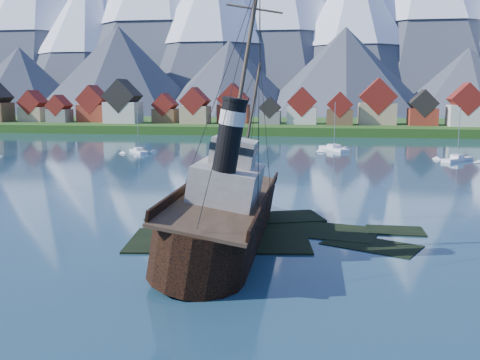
# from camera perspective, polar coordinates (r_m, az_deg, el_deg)

# --- Properties ---
(ground) EXTENTS (1400.00, 1400.00, 0.00)m
(ground) POSITION_cam_1_polar(r_m,az_deg,el_deg) (55.55, 1.25, -6.14)
(ground) COLOR #1C3D50
(ground) RESTS_ON ground
(shoal) EXTENTS (31.71, 21.24, 1.14)m
(shoal) POSITION_cam_1_polar(r_m,az_deg,el_deg) (57.50, 3.31, -5.98)
(shoal) COLOR black
(shoal) RESTS_ON ground
(shore_bank) EXTENTS (600.00, 80.00, 3.20)m
(shore_bank) POSITION_cam_1_polar(r_m,az_deg,el_deg) (223.65, 7.31, 5.42)
(shore_bank) COLOR #284B15
(shore_bank) RESTS_ON ground
(seawall) EXTENTS (600.00, 2.50, 2.00)m
(seawall) POSITION_cam_1_polar(r_m,az_deg,el_deg) (185.78, 6.90, 4.65)
(seawall) COLOR #3F3D38
(seawall) RESTS_ON ground
(town) EXTENTS (250.96, 16.69, 17.30)m
(town) POSITION_cam_1_polar(r_m,az_deg,el_deg) (209.26, -1.99, 7.69)
(town) COLOR maroon
(town) RESTS_ON ground
(mountains) EXTENTS (965.00, 340.00, 205.00)m
(mountains) POSITION_cam_1_polar(r_m,az_deg,el_deg) (539.55, 8.61, 17.13)
(mountains) COLOR #2D333D
(mountains) RESTS_ON ground
(tugboat_wreck) EXTENTS (7.73, 33.31, 26.40)m
(tugboat_wreck) POSITION_cam_1_polar(r_m,az_deg,el_deg) (53.93, -1.82, -3.01)
(tugboat_wreck) COLOR black
(tugboat_wreck) RESTS_ON ground
(sailboat_c) EXTENTS (6.77, 7.68, 10.59)m
(sailboat_c) POSITION_cam_1_polar(r_m,az_deg,el_deg) (135.92, -10.77, 2.98)
(sailboat_c) COLOR white
(sailboat_c) RESTS_ON ground
(sailboat_d) EXTENTS (7.82, 8.04, 12.25)m
(sailboat_d) POSITION_cam_1_polar(r_m,az_deg,el_deg) (126.02, 22.16, 1.99)
(sailboat_d) COLOR white
(sailboat_d) RESTS_ON ground
(sailboat_e) EXTENTS (7.95, 11.11, 12.98)m
(sailboat_e) POSITION_cam_1_polar(r_m,az_deg,el_deg) (141.09, 9.99, 3.25)
(sailboat_e) COLOR white
(sailboat_e) RESTS_ON ground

